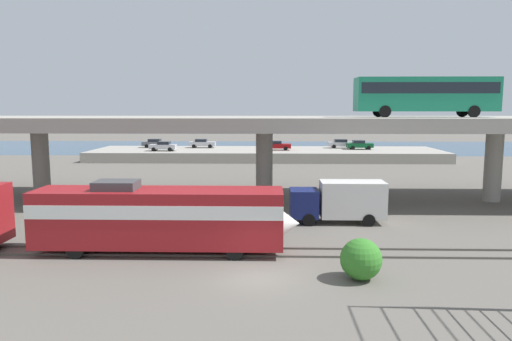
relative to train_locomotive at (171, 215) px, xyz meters
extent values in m
plane|color=#605B54|center=(5.18, -4.00, -2.19)|extent=(260.00, 260.00, 0.00)
cube|color=#59544C|center=(5.18, -0.77, -2.13)|extent=(110.00, 0.12, 0.12)
cube|color=#59544C|center=(5.18, 0.77, -2.13)|extent=(110.00, 0.12, 0.12)
cube|color=maroon|center=(-0.70, 0.00, -0.11)|extent=(14.16, 3.00, 3.20)
cube|color=white|center=(-0.70, 0.00, 0.46)|extent=(14.16, 3.04, 0.77)
cone|color=white|center=(6.38, 0.00, -0.43)|extent=(1.93, 2.85, 2.85)
cube|color=black|center=(4.93, 0.00, 0.78)|extent=(1.93, 2.70, 1.02)
cube|color=#3F3F42|center=(-3.12, 0.00, 1.74)|extent=(2.40, 1.80, 0.50)
cylinder|color=black|center=(3.72, 1.35, -1.71)|extent=(0.96, 0.18, 0.96)
cylinder|color=black|center=(3.72, -1.35, -1.71)|extent=(0.96, 0.18, 0.96)
cylinder|color=black|center=(-5.13, 1.35, -1.71)|extent=(0.96, 0.18, 0.96)
cylinder|color=black|center=(-5.13, -1.35, -1.71)|extent=(0.96, 0.18, 0.96)
cube|color=#9E998E|center=(5.18, 16.00, 4.72)|extent=(96.00, 12.32, 1.17)
cylinder|color=#9E998E|center=(-15.22, 16.00, 0.97)|extent=(1.50, 1.50, 6.33)
cylinder|color=#9E998E|center=(5.18, 16.00, 0.97)|extent=(1.50, 1.50, 6.33)
cylinder|color=#9E998E|center=(25.58, 16.00, 0.97)|extent=(1.50, 1.50, 6.33)
cube|color=#197A56|center=(19.11, 15.42, 7.26)|extent=(12.00, 2.55, 2.90)
cube|color=black|center=(19.11, 15.42, 7.78)|extent=(11.52, 2.59, 0.93)
cube|color=black|center=(25.06, 15.42, 7.60)|extent=(0.08, 2.30, 1.74)
cylinder|color=black|center=(22.83, 16.63, 5.81)|extent=(1.00, 0.26, 1.00)
cylinder|color=black|center=(22.83, 14.21, 5.81)|extent=(1.00, 0.26, 1.00)
cylinder|color=black|center=(15.39, 16.63, 5.81)|extent=(1.00, 0.26, 1.00)
cylinder|color=black|center=(15.39, 14.21, 5.81)|extent=(1.00, 0.26, 1.00)
cube|color=navy|center=(8.14, 7.49, -0.75)|extent=(2.00, 2.30, 2.00)
cube|color=silver|center=(11.64, 7.49, -0.45)|extent=(4.60, 2.30, 2.60)
cylinder|color=black|center=(8.43, 6.40, -1.75)|extent=(0.88, 0.28, 0.88)
cylinder|color=black|center=(8.43, 8.58, -1.75)|extent=(0.88, 0.28, 0.88)
cylinder|color=black|center=(12.64, 6.40, -1.75)|extent=(0.88, 0.28, 0.88)
cylinder|color=black|center=(12.64, 8.58, -1.75)|extent=(0.88, 0.28, 0.88)
cube|color=#9E998E|center=(5.18, 51.00, -1.42)|extent=(56.27, 13.85, 1.54)
cube|color=#B7B7BC|center=(-5.71, 54.11, 0.02)|extent=(4.40, 1.79, 0.70)
cube|color=#1E232B|center=(-5.93, 54.11, 0.61)|extent=(1.93, 1.58, 0.48)
cylinder|color=black|center=(-4.35, 54.96, -0.33)|extent=(0.64, 0.20, 0.64)
cylinder|color=black|center=(-4.35, 53.26, -0.33)|extent=(0.64, 0.20, 0.64)
cylinder|color=black|center=(-7.07, 54.96, -0.33)|extent=(0.64, 0.20, 0.64)
cylinder|color=black|center=(-7.07, 53.26, -0.33)|extent=(0.64, 0.20, 0.64)
cube|color=maroon|center=(6.85, 49.92, 0.02)|extent=(4.59, 1.88, 0.70)
cube|color=#1E232B|center=(6.62, 49.92, 0.61)|extent=(2.02, 1.65, 0.48)
cylinder|color=black|center=(8.27, 50.81, -0.33)|extent=(0.64, 0.20, 0.64)
cylinder|color=black|center=(8.27, 49.03, -0.33)|extent=(0.64, 0.20, 0.64)
cylinder|color=black|center=(5.43, 50.81, -0.33)|extent=(0.64, 0.20, 0.64)
cylinder|color=black|center=(5.43, 49.03, -0.33)|extent=(0.64, 0.20, 0.64)
cube|color=#515459|center=(-13.69, 54.10, 0.02)|extent=(4.60, 1.79, 0.70)
cube|color=#1E232B|center=(-13.92, 54.10, 0.61)|extent=(2.02, 1.57, 0.48)
cylinder|color=black|center=(-12.26, 54.95, -0.33)|extent=(0.64, 0.20, 0.64)
cylinder|color=black|center=(-12.26, 53.25, -0.33)|extent=(0.64, 0.20, 0.64)
cylinder|color=black|center=(-15.11, 54.95, -0.33)|extent=(0.64, 0.20, 0.64)
cylinder|color=black|center=(-15.11, 53.25, -0.33)|extent=(0.64, 0.20, 0.64)
cube|color=#B7B7BC|center=(17.98, 54.12, 0.02)|extent=(4.67, 1.79, 0.70)
cube|color=#1E232B|center=(17.74, 54.12, 0.61)|extent=(2.05, 1.57, 0.48)
cylinder|color=black|center=(19.42, 54.97, -0.33)|extent=(0.64, 0.20, 0.64)
cylinder|color=black|center=(19.42, 53.27, -0.33)|extent=(0.64, 0.20, 0.64)
cylinder|color=black|center=(16.53, 54.97, -0.33)|extent=(0.64, 0.20, 0.64)
cylinder|color=black|center=(16.53, 53.27, -0.33)|extent=(0.64, 0.20, 0.64)
cube|color=#0C4C26|center=(20.52, 51.68, 0.02)|extent=(4.18, 1.90, 0.70)
cube|color=#1E232B|center=(20.31, 51.68, 0.61)|extent=(1.84, 1.67, 0.48)
cylinder|color=black|center=(21.81, 52.59, -0.33)|extent=(0.64, 0.20, 0.64)
cylinder|color=black|center=(21.81, 50.78, -0.33)|extent=(0.64, 0.20, 0.64)
cylinder|color=black|center=(19.22, 52.59, -0.33)|extent=(0.64, 0.20, 0.64)
cylinder|color=black|center=(19.22, 50.78, -0.33)|extent=(0.64, 0.20, 0.64)
cube|color=#B7B7BC|center=(-11.14, 47.91, 0.02)|extent=(4.14, 1.84, 0.70)
cube|color=#1E232B|center=(-10.94, 47.91, 0.61)|extent=(1.82, 1.62, 0.48)
cylinder|color=black|center=(-12.42, 47.03, -0.33)|extent=(0.64, 0.20, 0.64)
cylinder|color=black|center=(-12.42, 48.78, -0.33)|extent=(0.64, 0.20, 0.64)
cylinder|color=black|center=(-9.86, 47.03, -0.33)|extent=(0.64, 0.20, 0.64)
cylinder|color=black|center=(-9.86, 48.78, -0.33)|extent=(0.64, 0.20, 0.64)
cube|color=#2D5170|center=(5.18, 74.00, -2.19)|extent=(140.00, 36.00, 0.01)
sphere|color=#337B27|center=(10.06, -4.11, -1.18)|extent=(2.04, 2.04, 2.04)
camera|label=1|loc=(5.56, -26.51, 6.11)|focal=33.36mm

